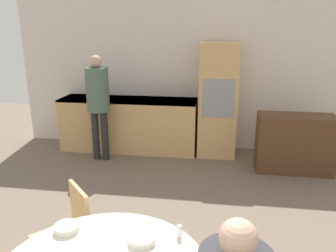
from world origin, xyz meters
The scene contains 9 objects.
wall_back centered at (0.00, 5.24, 1.30)m, with size 6.14×0.05×2.60m.
kitchen_counter centered at (-1.05, 4.89, 0.47)m, with size 2.34×0.60×0.91m.
oven_unit centered at (0.47, 4.90, 0.93)m, with size 0.62×0.59×1.87m.
sideboard centered at (1.62, 4.35, 0.43)m, with size 1.10×0.45×0.87m.
chair_far_left centered at (-0.72, 1.75, 0.47)m, with size 0.57×0.57×0.84m.
person_standing centered at (-1.39, 4.38, 1.04)m, with size 0.35×0.35×1.68m.
bowl_near centered at (-0.55, 1.39, 0.76)m, with size 0.17×0.17×0.05m.
bowl_centre centered at (-0.01, 1.34, 0.76)m, with size 0.18×0.18×0.05m.
salt_shaker centered at (0.22, 1.43, 0.78)m, with size 0.03×0.03×0.09m.
Camera 1 is at (0.42, -0.44, 2.08)m, focal length 35.00 mm.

